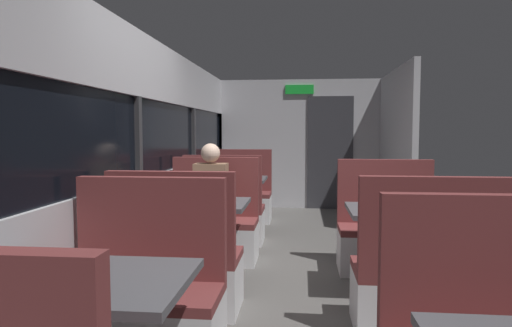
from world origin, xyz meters
name	(u,v)px	position (x,y,z in m)	size (l,w,h in m)	color
ground_plane	(295,288)	(0.00, 0.00, -0.01)	(3.30, 9.20, 0.02)	#514F4C
carriage_window_panel_left	(136,162)	(-1.45, 0.00, 1.11)	(0.09, 8.48, 2.30)	#B2B2B7
carriage_end_bulkhead	(302,145)	(0.06, 4.19, 1.14)	(2.90, 0.11, 2.30)	#B2B2B7
carriage_aisle_panel_right	(395,147)	(1.45, 3.00, 1.15)	(0.08, 2.40, 2.30)	#B2B2B7
dining_table_near_window	(88,299)	(-0.89, -2.09, 0.64)	(0.90, 0.70, 0.74)	#9E9EA3
bench_near_window_facing_entry	(144,307)	(-0.89, -1.39, 0.33)	(0.95, 0.50, 1.10)	silver
dining_table_mid_window	(198,213)	(-0.89, 0.06, 0.64)	(0.90, 0.70, 0.74)	#9E9EA3
bench_mid_window_facing_end	(178,269)	(-0.89, -0.64, 0.33)	(0.95, 0.50, 1.10)	silver
bench_mid_window_facing_entry	(213,230)	(-0.89, 0.76, 0.33)	(0.95, 0.50, 1.10)	silver
dining_table_far_window	(233,185)	(-0.89, 2.21, 0.64)	(0.90, 0.70, 0.74)	#9E9EA3
bench_far_window_facing_end	(225,217)	(-0.89, 1.51, 0.33)	(0.95, 0.50, 1.10)	silver
bench_far_window_facing_entry	(240,200)	(-0.89, 2.91, 0.33)	(0.95, 0.50, 1.10)	silver
dining_table_rear_aisle	(403,221)	(0.89, -0.14, 0.64)	(0.90, 0.70, 0.74)	#9E9EA3
bench_rear_aisle_facing_end	(425,286)	(0.89, -0.84, 0.33)	(0.95, 0.50, 1.10)	silver
bench_rear_aisle_facing_entry	(387,238)	(0.89, 0.56, 0.33)	(0.95, 0.50, 1.10)	silver
seated_passenger	(212,212)	(-0.89, 0.69, 0.54)	(0.47, 0.55, 1.26)	#26262D
coffee_cup_primary	(234,174)	(-0.90, 2.29, 0.79)	(0.07, 0.07, 0.09)	#B23333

